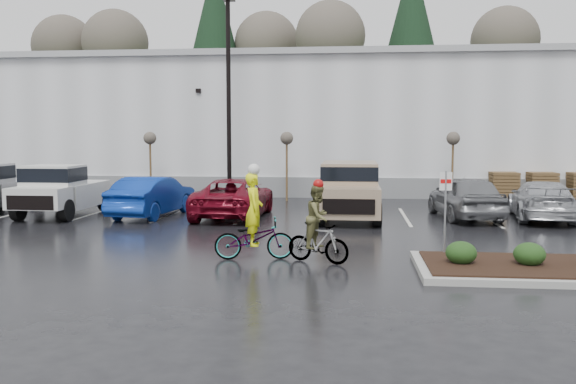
# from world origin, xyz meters

# --- Properties ---
(ground) EXTENTS (120.00, 120.00, 0.00)m
(ground) POSITION_xyz_m (0.00, 0.00, 0.00)
(ground) COLOR black
(ground) RESTS_ON ground
(warehouse) EXTENTS (60.50, 15.50, 7.20)m
(warehouse) POSITION_xyz_m (0.00, 21.99, 3.65)
(warehouse) COLOR silver
(warehouse) RESTS_ON ground
(wooded_ridge) EXTENTS (80.00, 25.00, 6.00)m
(wooded_ridge) POSITION_xyz_m (0.00, 45.00, 3.00)
(wooded_ridge) COLOR #223D19
(wooded_ridge) RESTS_ON ground
(lamppost) EXTENTS (0.50, 1.00, 9.22)m
(lamppost) POSITION_xyz_m (-4.00, 12.00, 5.69)
(lamppost) COLOR black
(lamppost) RESTS_ON ground
(sapling_west) EXTENTS (0.60, 0.60, 3.20)m
(sapling_west) POSITION_xyz_m (-8.00, 13.00, 2.73)
(sapling_west) COLOR #442D1B
(sapling_west) RESTS_ON ground
(sapling_mid) EXTENTS (0.60, 0.60, 3.20)m
(sapling_mid) POSITION_xyz_m (-1.50, 13.00, 2.73)
(sapling_mid) COLOR #442D1B
(sapling_mid) RESTS_ON ground
(sapling_east) EXTENTS (0.60, 0.60, 3.20)m
(sapling_east) POSITION_xyz_m (6.00, 13.00, 2.73)
(sapling_east) COLOR #442D1B
(sapling_east) RESTS_ON ground
(pallet_stack_a) EXTENTS (1.20, 1.20, 1.35)m
(pallet_stack_a) POSITION_xyz_m (8.50, 14.00, 0.68)
(pallet_stack_a) COLOR #442D1B
(pallet_stack_a) RESTS_ON ground
(pallet_stack_b) EXTENTS (1.20, 1.20, 1.35)m
(pallet_stack_b) POSITION_xyz_m (10.20, 14.00, 0.68)
(pallet_stack_b) COLOR #442D1B
(pallet_stack_b) RESTS_ON ground
(shrub_a) EXTENTS (0.70, 0.70, 0.52)m
(shrub_a) POSITION_xyz_m (4.00, -1.00, 0.41)
(shrub_a) COLOR black
(shrub_a) RESTS_ON curb_island
(shrub_b) EXTENTS (0.70, 0.70, 0.52)m
(shrub_b) POSITION_xyz_m (5.50, -1.00, 0.41)
(shrub_b) COLOR black
(shrub_b) RESTS_ON curb_island
(fire_lane_sign) EXTENTS (0.30, 0.05, 2.20)m
(fire_lane_sign) POSITION_xyz_m (3.80, 0.20, 1.41)
(fire_lane_sign) COLOR gray
(fire_lane_sign) RESTS_ON ground
(pickup_white) EXTENTS (2.10, 5.20, 1.96)m
(pickup_white) POSITION_xyz_m (-9.45, 7.28, 0.98)
(pickup_white) COLOR silver
(pickup_white) RESTS_ON ground
(car_blue) EXTENTS (2.21, 4.77, 1.51)m
(car_blue) POSITION_xyz_m (-5.97, 7.23, 0.76)
(car_blue) COLOR #0E319C
(car_blue) RESTS_ON ground
(car_red) EXTENTS (2.48, 5.25, 1.45)m
(car_red) POSITION_xyz_m (-2.88, 7.34, 0.72)
(car_red) COLOR maroon
(car_red) RESTS_ON ground
(suv_tan) EXTENTS (2.20, 5.10, 2.06)m
(suv_tan) POSITION_xyz_m (1.41, 7.25, 1.03)
(suv_tan) COLOR gray
(suv_tan) RESTS_ON ground
(car_grey) EXTENTS (2.44, 4.88, 1.60)m
(car_grey) POSITION_xyz_m (5.68, 7.88, 0.80)
(car_grey) COLOR slate
(car_grey) RESTS_ON ground
(car_far_silver) EXTENTS (2.63, 5.08, 1.41)m
(car_far_silver) POSITION_xyz_m (8.37, 7.82, 0.70)
(car_far_silver) COLOR #B0B2B8
(car_far_silver) RESTS_ON ground
(cyclist_hivis) EXTENTS (2.05, 0.99, 2.38)m
(cyclist_hivis) POSITION_xyz_m (-0.89, -0.23, 0.73)
(cyclist_hivis) COLOR #3F3F44
(cyclist_hivis) RESTS_ON ground
(cyclist_olive) EXTENTS (1.61, 1.04, 2.03)m
(cyclist_olive) POSITION_xyz_m (0.71, -0.47, 0.76)
(cyclist_olive) COLOR #3F3F44
(cyclist_olive) RESTS_ON ground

